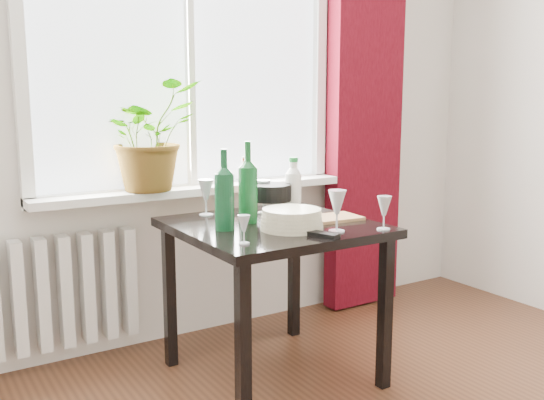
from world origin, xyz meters
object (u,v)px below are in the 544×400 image
wineglass_far_right (384,213)px  wineglass_front_left (244,230)px  cleaning_bottle (293,185)px  wineglass_back_center (263,196)px  radiator (54,293)px  wineglass_back_left (206,197)px  cutting_board (331,218)px  potted_plant (149,136)px  wine_bottle_right (248,181)px  tv_remote (320,234)px  plate_stack (292,219)px  wineglass_front_right (337,210)px  bottle_amber (245,182)px  table (273,243)px  fondue_pot (271,200)px  wine_bottle_left (224,189)px

wineglass_far_right → wineglass_front_left: bearing=171.9°
cleaning_bottle → wineglass_back_center: (-0.13, 0.07, -0.05)m
radiator → wineglass_back_center: bearing=-23.3°
wineglass_back_left → cutting_board: wineglass_back_left is taller
potted_plant → wine_bottle_right: size_ratio=1.45×
cleaning_bottle → wineglass_back_center: size_ratio=1.64×
potted_plant → wineglass_front_left: 0.92m
wineglass_back_center → tv_remote: size_ratio=0.99×
tv_remote → cutting_board: tv_remote is taller
wineglass_back_left → plate_stack: bearing=-69.9°
cleaning_bottle → tv_remote: size_ratio=1.62×
wineglass_front_right → tv_remote: 0.14m
cleaning_bottle → bottle_amber: bearing=125.7°
radiator → cutting_board: cutting_board is taller
radiator → table: (0.85, -0.63, 0.27)m
bottle_amber → potted_plant: bearing=153.1°
fondue_pot → wineglass_back_left: bearing=125.4°
cleaning_bottle → wineglass_front_right: (-0.08, -0.45, -0.05)m
wineglass_back_center → cutting_board: (0.18, -0.30, -0.08)m
plate_stack → radiator: bearing=137.2°
wineglass_back_center → wineglass_front_left: bearing=-128.0°
wineglass_far_right → wineglass_back_center: size_ratio=0.89×
bottle_amber → wineglass_front_right: bottle_amber is taller
wineglass_back_center → tv_remote: (-0.06, -0.55, -0.08)m
wineglass_back_center → wineglass_front_left: 0.64m
table → cleaning_bottle: size_ratio=3.05×
wineglass_back_left → tv_remote: (0.20, -0.65, -0.08)m
table → wine_bottle_left: size_ratio=2.37×
potted_plant → bottle_amber: size_ratio=1.99×
cleaning_bottle → fondue_pot: (-0.13, 0.00, -0.06)m
wine_bottle_right → plate_stack: wine_bottle_right is taller
radiator → wineglass_back_left: size_ratio=4.43×
radiator → wine_bottle_left: bearing=-46.7°
radiator → wineglass_back_left: wineglass_back_left is taller
wineglass_front_right → wineglass_front_left: 0.45m
wineglass_far_right → table: bearing=132.0°
wineglass_far_right → wineglass_front_left: wineglass_far_right is taller
cleaning_bottle → radiator: bearing=156.1°
potted_plant → wineglass_back_center: potted_plant is taller
fondue_pot → wine_bottle_left: bearing=-176.1°
bottle_amber → plate_stack: bearing=-97.0°
wineglass_back_center → wineglass_back_left: bearing=159.1°
potted_plant → bottle_amber: potted_plant is taller
plate_stack → table: bearing=89.5°
wineglass_back_center → table: bearing=-110.8°
wine_bottle_right → cleaning_bottle: (0.30, 0.08, -0.05)m
potted_plant → tv_remote: size_ratio=3.19×
table → bottle_amber: bottle_amber is taller
wineglass_front_right → wineglass_far_right: size_ratio=1.22×
radiator → wine_bottle_left: (0.60, -0.64, 0.54)m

